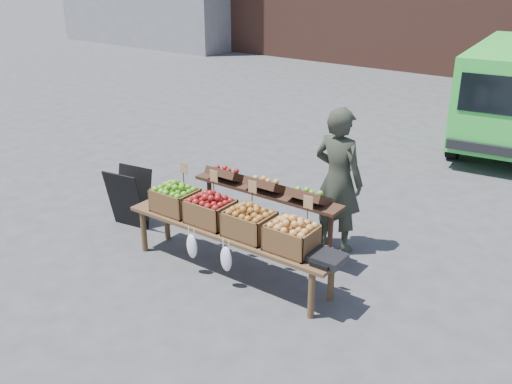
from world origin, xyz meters
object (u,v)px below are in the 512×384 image
Objects in this scene: crate_green_apples at (292,238)px; weighing_scale at (327,258)px; chalkboard_sign at (129,198)px; back_table at (266,211)px; crate_golden_apples at (175,200)px; crate_russet_pears at (211,211)px; vendor at (338,180)px; display_bench at (230,251)px; crate_red_apples at (249,224)px.

crate_green_apples is 1.47× the size of weighing_scale.
chalkboard_sign is at bearing 176.48° from weighing_scale.
back_table reaches higher than weighing_scale.
weighing_scale is at bearing 0.00° from crate_green_apples.
weighing_scale is (2.08, 0.00, -0.10)m from crate_golden_apples.
crate_golden_apples is at bearing 180.00° from weighing_scale.
crate_green_apples is at bearing 0.00° from crate_russet_pears.
vendor is 1.43m from weighing_scale.
crate_russet_pears is 1.10m from crate_green_apples.
chalkboard_sign is 0.30× the size of display_bench.
back_table is (-0.67, -0.55, -0.38)m from vendor.
vendor is 5.32× the size of weighing_scale.
back_table is at bearing 91.13° from display_bench.
crate_russet_pears is at bearing 0.00° from crate_golden_apples.
back_table reaches higher than crate_red_apples.
back_table is at bearing 44.28° from vendor.
weighing_scale reaches higher than display_bench.
crate_russet_pears is (-0.26, -0.72, 0.19)m from back_table.
chalkboard_sign is 1.63× the size of crate_green_apples.
back_table reaches higher than chalkboard_sign.
crate_red_apples is at bearing -68.12° from back_table.
back_table is 1.10m from crate_golden_apples.
weighing_scale is (1.25, 0.00, 0.33)m from display_bench.
crate_red_apples is at bearing 180.00° from weighing_scale.
crate_golden_apples is (-1.48, -1.27, -0.19)m from vendor.
crate_green_apples is (1.10, 0.00, 0.00)m from crate_russet_pears.
crate_green_apples is (0.17, -1.27, -0.19)m from vendor.
crate_russet_pears is at bearing 180.00° from display_bench.
crate_red_apples is 0.55m from crate_green_apples.
crate_russet_pears is (1.60, -0.19, 0.30)m from chalkboard_sign.
crate_golden_apples is at bearing -19.02° from chalkboard_sign.
weighing_scale is at bearing 0.00° from crate_golden_apples.
crate_golden_apples is at bearing 180.00° from crate_red_apples.
crate_red_apples is 0.98m from weighing_scale.
crate_golden_apples is (1.05, -0.19, 0.30)m from chalkboard_sign.
crate_russet_pears is (-0.28, 0.00, 0.42)m from display_bench.
crate_red_apples reaches higher than chalkboard_sign.
vendor is 3.62× the size of crate_red_apples.
back_table is 6.18× the size of weighing_scale.
crate_russet_pears reaches higher than weighing_scale.
crate_russet_pears and crate_red_apples have the same top height.
crate_russet_pears is at bearing -15.49° from chalkboard_sign.
chalkboard_sign is 2.40× the size of weighing_scale.
crate_green_apples reaches higher than chalkboard_sign.
crate_golden_apples and crate_green_apples have the same top height.
chalkboard_sign is (-2.53, -1.08, -0.50)m from vendor.
back_table reaches higher than crate_green_apples.
display_bench is 0.93m from crate_golden_apples.
crate_russet_pears is at bearing 58.60° from vendor.
crate_russet_pears is at bearing -109.91° from back_table.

